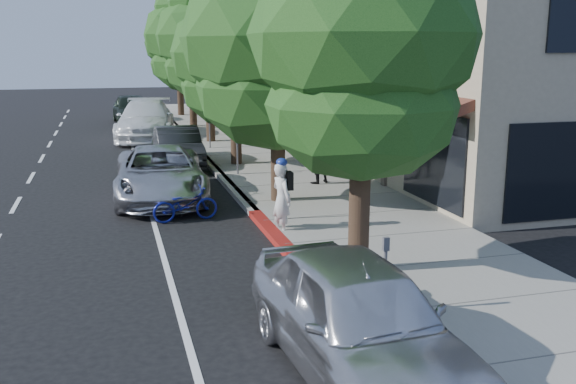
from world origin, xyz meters
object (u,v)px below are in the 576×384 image
object	(u,v)px
cyclist	(282,199)
dark_suv_far	(132,109)
street_tree_1	(278,41)
street_tree_4	(191,37)
near_car_a	(359,318)
dark_sedan	(178,147)
street_tree_2	(235,55)
bicycle	(185,204)
street_tree_5	(179,45)
pedestrian	(317,159)
street_tree_3	(208,38)
silver_suv	(160,174)
street_tree_0	(364,41)
white_pickup	(146,120)

from	to	relation	value
cyclist	dark_suv_far	world-z (taller)	cyclist
street_tree_1	street_tree_4	xyz separation A→B (m)	(0.00, 18.00, 0.37)
street_tree_4	cyclist	world-z (taller)	street_tree_4
dark_suv_far	near_car_a	world-z (taller)	dark_suv_far
street_tree_4	dark_sedan	world-z (taller)	street_tree_4
street_tree_2	dark_sedan	bearing A→B (deg)	159.74
bicycle	dark_sedan	xyz separation A→B (m)	(0.67, 7.75, 0.29)
street_tree_5	pedestrian	bearing A→B (deg)	-85.48
bicycle	pedestrian	distance (m)	5.32
street_tree_3	pedestrian	distance (m)	10.96
street_tree_1	silver_suv	xyz separation A→B (m)	(-3.10, 1.61, -3.72)
street_tree_0	bicycle	bearing A→B (deg)	118.37
near_car_a	street_tree_3	bearing A→B (deg)	82.76
street_tree_4	street_tree_0	bearing A→B (deg)	-90.00
street_tree_3	street_tree_2	bearing A→B (deg)	-90.00
street_tree_1	white_pickup	xyz separation A→B (m)	(-2.73, 14.54, -3.57)
street_tree_2	near_car_a	size ratio (longest dim) A/B	1.41
street_tree_2	dark_suv_far	distance (m)	16.07
bicycle	street_tree_5	bearing A→B (deg)	-14.03
street_tree_1	dark_sedan	world-z (taller)	street_tree_1
cyclist	white_pickup	world-z (taller)	white_pickup
dark_suv_far	silver_suv	bearing A→B (deg)	-93.12
street_tree_4	street_tree_5	xyz separation A→B (m)	(0.00, 6.00, -0.36)
street_tree_3	cyclist	bearing A→B (deg)	-92.51
silver_suv	dark_sedan	xyz separation A→B (m)	(1.07, 5.14, -0.03)
dark_sedan	near_car_a	bearing A→B (deg)	-87.57
street_tree_3	dark_sedan	bearing A→B (deg)	-111.18
street_tree_4	dark_suv_far	size ratio (longest dim) A/B	1.59
bicycle	silver_suv	distance (m)	2.66
street_tree_1	street_tree_2	distance (m)	6.01
street_tree_5	dark_sedan	xyz separation A→B (m)	(-2.03, -17.25, -3.76)
street_tree_2	bicycle	distance (m)	8.33
street_tree_3	bicycle	bearing A→B (deg)	-101.73
cyclist	silver_suv	world-z (taller)	cyclist
street_tree_4	pedestrian	size ratio (longest dim) A/B	5.10
street_tree_0	dark_suv_far	size ratio (longest dim) A/B	1.44
near_car_a	dark_sedan	bearing A→B (deg)	88.72
street_tree_2	white_pickup	distance (m)	9.50
street_tree_1	bicycle	world-z (taller)	street_tree_1
street_tree_3	cyclist	size ratio (longest dim) A/B	4.46
street_tree_1	silver_suv	world-z (taller)	street_tree_1
white_pickup	pedestrian	bearing A→B (deg)	-63.06
street_tree_3	street_tree_5	world-z (taller)	street_tree_3
silver_suv	dark_suv_far	bearing A→B (deg)	93.11
dark_sedan	near_car_a	distance (m)	16.26
street_tree_2	street_tree_4	xyz separation A→B (m)	(0.00, 12.00, 0.79)
dark_suv_far	near_car_a	size ratio (longest dim) A/B	1.04
bicycle	dark_suv_far	bearing A→B (deg)	-6.84
street_tree_5	pedestrian	size ratio (longest dim) A/B	4.64
near_car_a	pedestrian	bearing A→B (deg)	71.00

